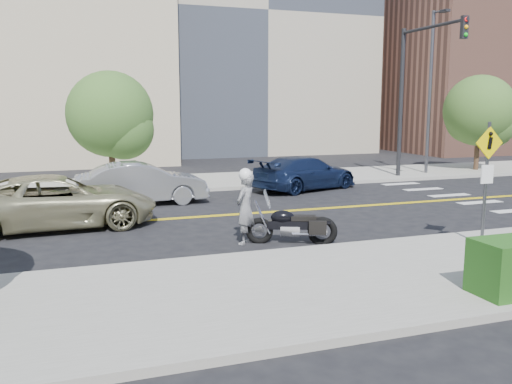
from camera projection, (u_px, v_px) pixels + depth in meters
The scene contains 15 objects.
ground_plane at pixel (241, 214), 17.83m from camera, with size 120.00×120.00×0.00m, color black.
sidewalk_near at pixel (354, 280), 10.82m from camera, with size 60.00×5.00×0.15m, color #9E9B91.
sidewalk_far at pixel (192, 182), 24.82m from camera, with size 60.00×5.00×0.15m, color #9E9B91.
building_mid at pixel (238, 24), 43.12m from camera, with size 18.00×14.00×20.00m, color #A39984.
building_right at pixel (471, 75), 43.97m from camera, with size 14.00×12.00×12.00m, color #8C5947.
lamp_post at pixel (430, 93), 27.13m from camera, with size 0.16×0.16×8.00m, color #4C4C51.
traffic_light at pixel (413, 81), 25.08m from camera, with size 0.28×4.50×7.00m.
pedestrian_sign at pixel (487, 172), 12.99m from camera, with size 0.78×0.08×3.00m.
motorcyclist at pixel (245, 206), 13.84m from camera, with size 0.80×0.78×1.97m.
motorcycle at pixel (292, 217), 13.93m from camera, with size 2.27×0.69×1.38m, color black, non-canonical shape.
suv at pixel (58, 201), 15.72m from camera, with size 2.58×5.60×1.56m, color tan.
parked_car_silver at pixel (142, 183), 19.54m from camera, with size 1.61×4.63×1.53m, color gray.
parked_car_blue at pixel (305, 173), 22.95m from camera, with size 2.00×4.93×1.43m, color #172447.
tree_far_a at pixel (110, 114), 23.13m from camera, with size 3.67×3.67×5.02m.
tree_far_b at pixel (479, 111), 28.62m from camera, with size 3.73×3.73×5.16m.
Camera 1 is at (-5.27, -16.69, 3.51)m, focal length 38.00 mm.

